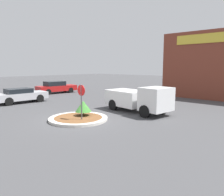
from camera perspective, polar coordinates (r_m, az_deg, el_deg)
name	(u,v)px	position (r m, az deg, el deg)	size (l,w,h in m)	color
ground_plane	(78,120)	(13.80, -8.78, -5.66)	(120.00, 120.00, 0.00)	#474749
traffic_island	(78,119)	(13.79, -8.79, -5.35)	(3.64, 3.64, 0.16)	beige
stop_sign	(81,96)	(13.01, -8.02, 0.42)	(0.65, 0.07, 2.25)	#4C4C51
island_shrub	(83,106)	(14.12, -7.50, -2.13)	(1.03, 1.03, 0.96)	brown
utility_truck	(138,99)	(15.83, 6.84, -0.17)	(5.33, 2.67, 1.92)	white
storefront_building	(222,65)	(26.00, 26.72, 7.61)	(10.50, 6.07, 6.77)	brown
parked_sedan_red	(56,87)	(27.88, -14.39, 2.77)	(2.47, 4.99, 1.47)	#B21919
parked_sedan_silver	(21,95)	(21.52, -22.72, 0.70)	(2.14, 4.57, 1.33)	#B7B7BC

